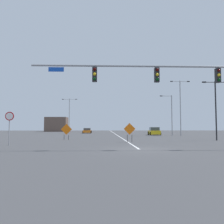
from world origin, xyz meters
name	(u,v)px	position (x,y,z in m)	size (l,w,h in m)	color
ground	(139,149)	(0.00, 0.00, 0.00)	(173.95, 173.95, 0.00)	#444447
road_centre_stripe	(113,133)	(0.00, 48.32, 0.00)	(0.16, 96.64, 0.01)	white
traffic_signal_assembly	(187,79)	(3.50, -0.02, 5.08)	(18.19, 0.44, 6.68)	gray
stop_sign	(9,122)	(-10.70, 3.77, 2.04)	(0.76, 0.07, 2.90)	gray
street_lamp_far_left	(216,105)	(10.77, 10.48, 4.24)	(3.11, 0.24, 7.09)	black
street_lamp_near_left	(180,104)	(11.13, 24.30, 5.74)	(3.51, 0.24, 9.92)	gray
street_lamp_mid_left	(69,113)	(-11.43, 43.00, 5.21)	(3.87, 0.24, 8.84)	gray
street_lamp_near_right	(171,113)	(9.87, 25.98, 4.20)	(2.26, 0.24, 7.50)	gray
construction_sign_left_shoulder	(66,130)	(-7.28, 12.98, 1.23)	(1.39, 0.19, 1.99)	orange
construction_sign_median_far	(130,130)	(0.16, 7.78, 1.28)	(1.22, 0.25, 2.01)	orange
car_orange_near	(87,131)	(-6.84, 43.08, 0.60)	(2.15, 4.27, 1.29)	orange
car_yellow_passing	(154,131)	(7.33, 28.74, 0.70)	(2.28, 3.93, 1.54)	gold
roadside_building_west	(57,124)	(-18.73, 63.24, 2.45)	(7.09, 5.78, 4.89)	brown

